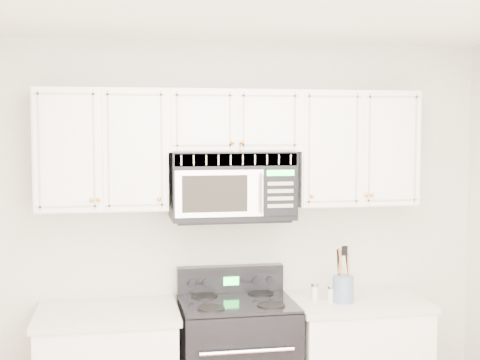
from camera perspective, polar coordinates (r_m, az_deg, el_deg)
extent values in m
cube|color=silver|center=(4.51, -1.03, -4.84)|extent=(3.50, 0.01, 2.60)
cube|color=silver|center=(4.23, -11.27, -11.09)|extent=(0.86, 0.65, 0.04)
cube|color=silver|center=(4.50, 9.92, -10.15)|extent=(0.86, 0.65, 0.04)
cylinder|color=silver|center=(4.04, 0.61, -14.43)|extent=(0.56, 0.02, 0.02)
cube|color=black|center=(4.30, -0.25, -10.42)|extent=(0.71, 0.61, 0.02)
cube|color=black|center=(4.53, -0.85, -8.49)|extent=(0.71, 0.08, 0.19)
cube|color=#1CDE3D|center=(4.49, -0.75, -8.62)|extent=(0.10, 0.00, 0.06)
cube|color=white|center=(4.23, -11.70, 2.56)|extent=(0.80, 0.33, 0.75)
cube|color=white|center=(4.50, 9.66, 2.69)|extent=(0.80, 0.33, 0.75)
cube|color=white|center=(4.29, -0.69, 5.08)|extent=(0.84, 0.33, 0.39)
sphere|color=orange|center=(4.07, -11.98, -1.68)|extent=(0.03, 0.03, 0.03)
sphere|color=orange|center=(4.07, -6.91, -1.61)|extent=(0.03, 0.03, 0.03)
sphere|color=orange|center=(4.24, 6.16, -1.37)|extent=(0.03, 0.03, 0.03)
sphere|color=orange|center=(4.35, 10.71, -1.27)|extent=(0.03, 0.03, 0.03)
sphere|color=orange|center=(4.10, -0.66, 3.23)|extent=(0.03, 0.03, 0.03)
sphere|color=orange|center=(4.11, 0.17, 3.23)|extent=(0.03, 0.03, 0.03)
cylinder|color=#B3080F|center=(4.11, 0.00, 2.43)|extent=(0.00, 0.00, 0.12)
sphere|color=orange|center=(4.11, 0.00, 1.55)|extent=(0.04, 0.04, 0.04)
cube|color=black|center=(4.28, -0.73, -0.42)|extent=(0.78, 0.39, 0.43)
cube|color=#ADA794|center=(4.08, -0.29, 1.74)|extent=(0.76, 0.01, 0.08)
cube|color=silver|center=(4.07, -1.75, -1.17)|extent=(0.55, 0.01, 0.29)
cube|color=black|center=(4.06, -2.15, -1.18)|extent=(0.40, 0.01, 0.23)
cube|color=black|center=(4.14, 3.45, -1.08)|extent=(0.21, 0.01, 0.29)
cube|color=#1CDE3D|center=(4.12, 3.48, 0.61)|extent=(0.17, 0.00, 0.04)
cylinder|color=silver|center=(4.08, 1.91, -1.16)|extent=(0.02, 0.02, 0.25)
cylinder|color=slate|center=(4.37, 8.78, -9.16)|extent=(0.13, 0.13, 0.17)
cylinder|color=olive|center=(4.36, 9.26, -8.08)|extent=(0.01, 0.01, 0.29)
cylinder|color=black|center=(4.37, 8.43, -7.90)|extent=(0.01, 0.01, 0.31)
cylinder|color=olive|center=(4.31, 8.71, -7.93)|extent=(0.01, 0.01, 0.34)
cylinder|color=black|center=(4.36, 9.26, -8.08)|extent=(0.01, 0.01, 0.29)
cylinder|color=olive|center=(4.37, 8.42, -7.90)|extent=(0.01, 0.01, 0.31)
cylinder|color=silver|center=(4.37, 7.75, -9.71)|extent=(0.04, 0.04, 0.09)
cylinder|color=silver|center=(4.35, 7.75, -9.06)|extent=(0.04, 0.04, 0.02)
cylinder|color=silver|center=(4.39, 6.38, -9.58)|extent=(0.04, 0.04, 0.09)
cylinder|color=silver|center=(4.38, 6.39, -8.90)|extent=(0.05, 0.05, 0.02)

